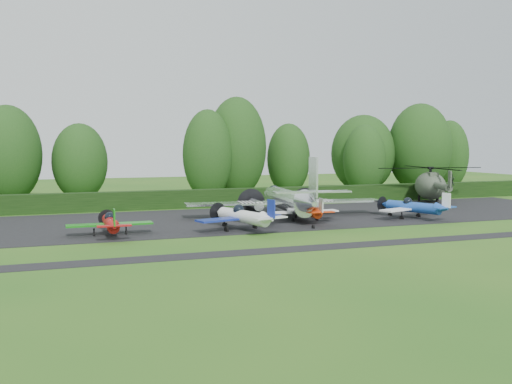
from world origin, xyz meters
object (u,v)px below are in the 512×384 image
object	(u,v)px
light_plane_blue	(413,207)
sign_board	(423,191)
helicopter	(431,183)
light_plane_orange	(306,210)
transport_plane	(289,200)
light_plane_white	(243,216)
light_plane_red	(110,223)

from	to	relation	value
light_plane_blue	sign_board	bearing A→B (deg)	71.19
light_plane_blue	helicopter	bearing A→B (deg)	67.61
light_plane_orange	sign_board	world-z (taller)	light_plane_orange
transport_plane	light_plane_white	size ratio (longest dim) A/B	2.42
transport_plane	light_plane_orange	bearing A→B (deg)	-86.04
light_plane_orange	light_plane_blue	world-z (taller)	light_plane_blue
light_plane_blue	sign_board	size ratio (longest dim) A/B	2.64
transport_plane	light_plane_red	xyz separation A→B (m)	(-17.16, -5.25, -0.70)
helicopter	light_plane_blue	bearing A→B (deg)	-155.42
light_plane_white	light_plane_blue	bearing A→B (deg)	22.07
helicopter	light_plane_orange	bearing A→B (deg)	-176.85
light_plane_white	sign_board	size ratio (longest dim) A/B	2.81
transport_plane	helicopter	world-z (taller)	transport_plane
sign_board	light_plane_white	bearing A→B (deg)	-153.06
transport_plane	light_plane_white	distance (m)	9.11
transport_plane	light_plane_blue	bearing A→B (deg)	-28.59
light_plane_red	sign_board	size ratio (longest dim) A/B	2.40
light_plane_orange	helicopter	xyz separation A→B (m)	(21.54, 10.68, 1.28)
light_plane_orange	light_plane_blue	size ratio (longest dim) A/B	0.90
transport_plane	light_plane_blue	xyz separation A→B (m)	(10.86, -4.45, -0.59)
light_plane_orange	sign_board	bearing A→B (deg)	30.53
light_plane_white	light_plane_blue	distance (m)	17.64
transport_plane	sign_board	size ratio (longest dim) A/B	6.81
helicopter	sign_board	size ratio (longest dim) A/B	5.47
light_plane_white	sign_board	distance (m)	34.96
light_plane_white	light_plane_orange	world-z (taller)	light_plane_white
light_plane_orange	sign_board	xyz separation A→B (m)	(23.02, 14.21, 0.05)
light_plane_red	light_plane_blue	size ratio (longest dim) A/B	0.91
helicopter	sign_board	bearing A→B (deg)	43.89
transport_plane	light_plane_orange	xyz separation A→B (m)	(0.51, -2.80, -0.70)
light_plane_blue	helicopter	xyz separation A→B (m)	(11.18, 12.34, 1.17)
transport_plane	light_plane_orange	world-z (taller)	transport_plane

